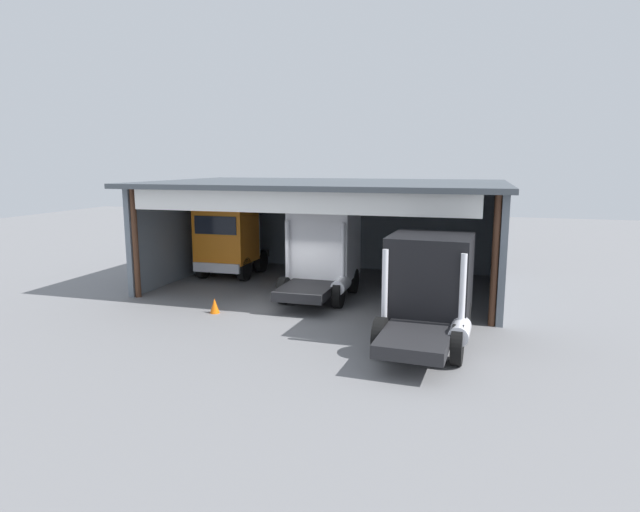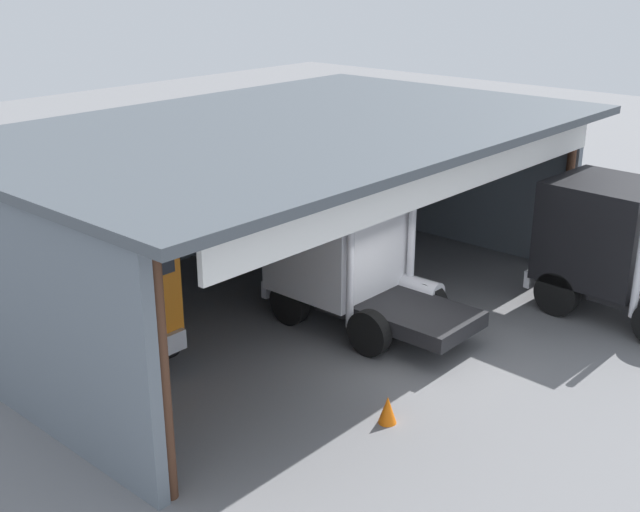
{
  "view_description": "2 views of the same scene",
  "coord_description": "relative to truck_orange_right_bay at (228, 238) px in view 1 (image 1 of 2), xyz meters",
  "views": [
    {
      "loc": [
        6.33,
        -18.37,
        5.5
      ],
      "look_at": [
        0.0,
        3.14,
        1.58
      ],
      "focal_mm": 29.8,
      "sensor_mm": 36.0,
      "label": 1
    },
    {
      "loc": [
        -13.61,
        -9.03,
        8.3
      ],
      "look_at": [
        0.0,
        3.14,
        1.58
      ],
      "focal_mm": 44.9,
      "sensor_mm": 36.0,
      "label": 2
    }
  ],
  "objects": [
    {
      "name": "traffic_cone",
      "position": [
        2.34,
        -6.05,
        -1.62
      ],
      "size": [
        0.36,
        0.36,
        0.56
      ],
      "primitive_type": "cone",
      "color": "orange",
      "rests_on": "ground"
    },
    {
      "name": "truck_white_center_right_bay",
      "position": [
        5.48,
        -2.33,
        0.02
      ],
      "size": [
        2.72,
        5.16,
        3.62
      ],
      "rotation": [
        0.0,
        0.0,
        -0.0
      ],
      "color": "white",
      "rests_on": "ground"
    },
    {
      "name": "ground_plane",
      "position": [
        5.18,
        -4.92,
        -1.9
      ],
      "size": [
        80.0,
        80.0,
        0.0
      ],
      "primitive_type": "plane",
      "color": "slate",
      "rests_on": "ground"
    },
    {
      "name": "truck_black_center_bay",
      "position": [
        10.22,
        -7.03,
        -0.13
      ],
      "size": [
        2.71,
        5.41,
        3.32
      ],
      "rotation": [
        0.0,
        0.0,
        -0.05
      ],
      "color": "black",
      "rests_on": "ground"
    },
    {
      "name": "workshop_shed",
      "position": [
        5.18,
        0.3,
        1.46
      ],
      "size": [
        15.16,
        9.89,
        4.73
      ],
      "color": "slate",
      "rests_on": "ground"
    },
    {
      "name": "truck_orange_right_bay",
      "position": [
        0.0,
        0.0,
        0.0
      ],
      "size": [
        2.65,
        4.51,
        3.61
      ],
      "rotation": [
        0.0,
        0.0,
        3.15
      ],
      "color": "orange",
      "rests_on": "ground"
    },
    {
      "name": "tool_cart",
      "position": [
        8.18,
        2.85,
        -1.4
      ],
      "size": [
        0.9,
        0.6,
        1.0
      ],
      "primitive_type": "cube",
      "color": "black",
      "rests_on": "ground"
    },
    {
      "name": "oil_drum",
      "position": [
        7.98,
        2.95,
        -1.45
      ],
      "size": [
        0.58,
        0.58,
        0.9
      ],
      "primitive_type": "cylinder",
      "color": "#197233",
      "rests_on": "ground"
    }
  ]
}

